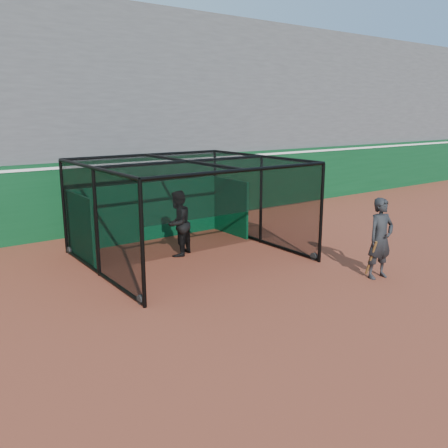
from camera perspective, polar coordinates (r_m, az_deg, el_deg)
ground at (r=10.56m, az=5.70°, el=-9.58°), size 120.00×120.00×0.00m
outfield_wall at (r=17.25m, az=-13.33°, el=3.55°), size 50.00×0.50×2.50m
grandstand at (r=20.56m, az=-18.05°, el=13.70°), size 50.00×7.85×8.95m
batting_cage at (r=13.49m, az=-4.36°, el=1.65°), size 5.50×5.19×2.77m
batter at (r=13.78m, az=-5.57°, el=0.06°), size 1.17×1.11×1.91m
on_deck_player at (r=12.45m, az=18.30°, el=-1.68°), size 0.81×0.59×2.05m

